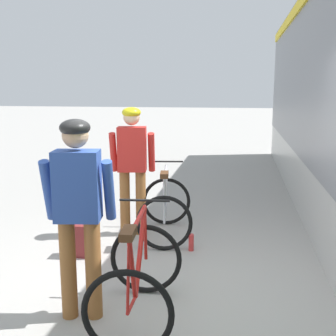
% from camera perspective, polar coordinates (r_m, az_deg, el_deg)
% --- Properties ---
extents(ground_plane, '(80.00, 80.00, 0.00)m').
position_cam_1_polar(ground_plane, '(4.30, 1.49, -16.99)').
color(ground_plane, '#A09E99').
extents(cyclist_near_in_red, '(0.64, 0.37, 1.76)m').
position_cam_1_polar(cyclist_near_in_red, '(5.67, -4.91, 1.14)').
color(cyclist_near_in_red, '#935B2D').
rests_on(cyclist_near_in_red, ground).
extents(cyclist_far_in_blue, '(0.64, 0.37, 1.76)m').
position_cam_1_polar(cyclist_far_in_blue, '(3.63, -12.19, -4.63)').
color(cyclist_far_in_blue, '#935B2D').
rests_on(cyclist_far_in_blue, ground).
extents(bicycle_near_silver, '(0.86, 1.16, 0.99)m').
position_cam_1_polar(bicycle_near_silver, '(5.69, -0.36, -5.52)').
color(bicycle_near_silver, black).
rests_on(bicycle_near_silver, ground).
extents(bicycle_far_red, '(0.80, 1.13, 0.99)m').
position_cam_1_polar(bicycle_far_red, '(3.72, -4.15, -14.76)').
color(bicycle_far_red, black).
rests_on(bicycle_far_red, ground).
extents(backpack_on_platform, '(0.29, 0.19, 0.40)m').
position_cam_1_polar(backpack_on_platform, '(5.21, -11.42, -9.66)').
color(backpack_on_platform, maroon).
rests_on(backpack_on_platform, ground).
extents(water_bottle_near_the_bikes, '(0.07, 0.07, 0.21)m').
position_cam_1_polar(water_bottle_near_the_bikes, '(5.31, 3.19, -10.13)').
color(water_bottle_near_the_bikes, red).
rests_on(water_bottle_near_the_bikes, ground).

